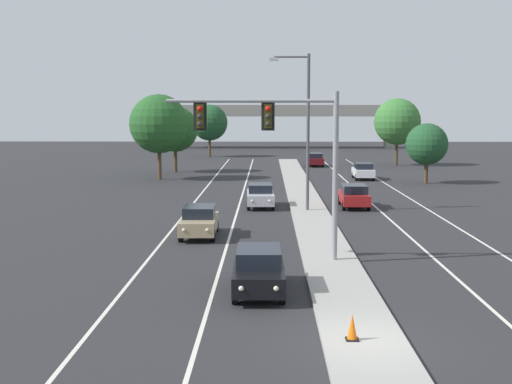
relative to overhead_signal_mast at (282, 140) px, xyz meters
name	(u,v)px	position (x,y,z in m)	size (l,w,h in m)	color
ground_plane	(364,345)	(2.12, -10.42, -5.31)	(260.00, 260.00, 0.00)	#28282B
median_island	(318,231)	(2.12, 7.58, -5.24)	(2.40, 110.00, 0.15)	#9E9B93
lane_stripe_oncoming_center	(237,213)	(-2.58, 14.58, -5.31)	(0.14, 100.00, 0.01)	silver
lane_stripe_receding_center	(383,213)	(6.82, 14.58, -5.31)	(0.14, 100.00, 0.01)	silver
edge_stripe_left	(186,213)	(-5.88, 14.58, -5.31)	(0.14, 100.00, 0.01)	silver
edge_stripe_right	(434,213)	(10.12, 14.58, -5.31)	(0.14, 100.00, 0.01)	silver
overhead_signal_mast	(282,140)	(0.00, 0.00, 0.00)	(7.31, 0.44, 7.20)	gray
street_lamp_median	(305,123)	(1.77, 14.98, 0.48)	(2.58, 0.28, 10.00)	#4C4C51
car_oncoming_black	(259,270)	(-0.92, -4.84, -4.49)	(1.87, 4.49, 1.58)	black
car_oncoming_tan	(199,221)	(-4.17, 6.20, -4.49)	(1.88, 4.49, 1.58)	tan
car_oncoming_silver	(260,195)	(-1.09, 17.24, -4.49)	(1.92, 4.51, 1.58)	#B7B7BC
car_receding_red	(354,196)	(5.29, 17.14, -4.49)	(1.88, 4.49, 1.58)	maroon
car_receding_white	(363,171)	(8.65, 36.72, -4.49)	(1.90, 4.50, 1.58)	silver
car_receding_darkred	(315,159)	(5.09, 52.35, -4.49)	(1.87, 4.49, 1.58)	#5B0F14
traffic_cone_median_nose	(352,327)	(1.77, -10.46, -4.80)	(0.36, 0.36, 0.74)	black
overpass_bridge	(283,116)	(2.12, 93.56, 0.47)	(42.40, 6.40, 7.65)	gray
tree_far_left_a	(175,129)	(-10.52, 44.17, -0.66)	(4.92, 4.92, 7.12)	#4C3823
tree_far_right_b	(397,122)	(15.01, 53.63, -0.02)	(5.60, 5.60, 8.10)	#4C3823
tree_far_left_c	(159,124)	(-10.97, 36.15, 0.02)	(5.64, 5.64, 8.16)	#4C3823
tree_far_left_b	(210,123)	(-8.95, 69.29, -0.40)	(5.20, 5.20, 7.52)	#4C3823
tree_far_right_a	(427,144)	(13.81, 32.90, -1.75)	(3.78, 3.78, 5.46)	#4C3823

